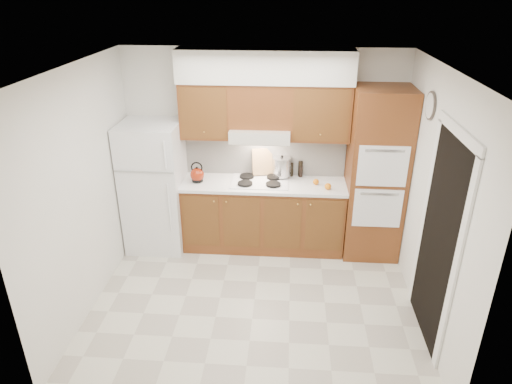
# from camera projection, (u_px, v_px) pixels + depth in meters

# --- Properties ---
(floor) EXTENTS (3.60, 3.60, 0.00)m
(floor) POSITION_uv_depth(u_px,v_px,m) (255.00, 299.00, 5.23)
(floor) COLOR beige
(floor) RESTS_ON ground
(ceiling) EXTENTS (3.60, 3.60, 0.00)m
(ceiling) POSITION_uv_depth(u_px,v_px,m) (254.00, 68.00, 4.14)
(ceiling) COLOR white
(ceiling) RESTS_ON wall_back
(wall_back) EXTENTS (3.60, 0.02, 2.60)m
(wall_back) POSITION_uv_depth(u_px,v_px,m) (263.00, 149.00, 6.04)
(wall_back) COLOR white
(wall_back) RESTS_ON floor
(wall_left) EXTENTS (0.02, 3.00, 2.60)m
(wall_left) POSITION_uv_depth(u_px,v_px,m) (84.00, 192.00, 4.81)
(wall_left) COLOR white
(wall_left) RESTS_ON floor
(wall_right) EXTENTS (0.02, 3.00, 2.60)m
(wall_right) POSITION_uv_depth(u_px,v_px,m) (433.00, 203.00, 4.56)
(wall_right) COLOR white
(wall_right) RESTS_ON floor
(fridge) EXTENTS (0.75, 0.72, 1.72)m
(fridge) POSITION_uv_depth(u_px,v_px,m) (155.00, 187.00, 6.00)
(fridge) COLOR white
(fridge) RESTS_ON floor
(base_cabinets) EXTENTS (2.11, 0.60, 0.90)m
(base_cabinets) POSITION_uv_depth(u_px,v_px,m) (263.00, 216.00, 6.13)
(base_cabinets) COLOR brown
(base_cabinets) RESTS_ON floor
(countertop) EXTENTS (2.13, 0.62, 0.04)m
(countertop) POSITION_uv_depth(u_px,v_px,m) (263.00, 184.00, 5.92)
(countertop) COLOR white
(countertop) RESTS_ON base_cabinets
(backsplash) EXTENTS (2.11, 0.03, 0.56)m
(backsplash) POSITION_uv_depth(u_px,v_px,m) (265.00, 155.00, 6.06)
(backsplash) COLOR white
(backsplash) RESTS_ON countertop
(oven_cabinet) EXTENTS (0.70, 0.65, 2.20)m
(oven_cabinet) POSITION_uv_depth(u_px,v_px,m) (376.00, 175.00, 5.73)
(oven_cabinet) COLOR brown
(oven_cabinet) RESTS_ON floor
(upper_cab_left) EXTENTS (0.63, 0.33, 0.70)m
(upper_cab_left) POSITION_uv_depth(u_px,v_px,m) (206.00, 110.00, 5.71)
(upper_cab_left) COLOR brown
(upper_cab_left) RESTS_ON wall_back
(upper_cab_right) EXTENTS (0.73, 0.33, 0.70)m
(upper_cab_right) POSITION_uv_depth(u_px,v_px,m) (321.00, 112.00, 5.61)
(upper_cab_right) COLOR brown
(upper_cab_right) RESTS_ON wall_back
(range_hood) EXTENTS (0.75, 0.45, 0.15)m
(range_hood) POSITION_uv_depth(u_px,v_px,m) (260.00, 134.00, 5.72)
(range_hood) COLOR silver
(range_hood) RESTS_ON wall_back
(upper_cab_over_hood) EXTENTS (0.75, 0.33, 0.55)m
(upper_cab_over_hood) POSITION_uv_depth(u_px,v_px,m) (261.00, 105.00, 5.63)
(upper_cab_over_hood) COLOR brown
(upper_cab_over_hood) RESTS_ON range_hood
(soffit) EXTENTS (2.13, 0.36, 0.40)m
(soffit) POSITION_uv_depth(u_px,v_px,m) (265.00, 66.00, 5.41)
(soffit) COLOR silver
(soffit) RESTS_ON wall_back
(cooktop) EXTENTS (0.74, 0.50, 0.01)m
(cooktop) POSITION_uv_depth(u_px,v_px,m) (260.00, 182.00, 5.93)
(cooktop) COLOR white
(cooktop) RESTS_ON countertop
(doorway) EXTENTS (0.02, 0.90, 2.10)m
(doorway) POSITION_uv_depth(u_px,v_px,m) (438.00, 243.00, 4.35)
(doorway) COLOR black
(doorway) RESTS_ON floor
(wall_clock) EXTENTS (0.02, 0.30, 0.30)m
(wall_clock) POSITION_uv_depth(u_px,v_px,m) (431.00, 106.00, 4.70)
(wall_clock) COLOR #3F3833
(wall_clock) RESTS_ON wall_right
(kettle) EXTENTS (0.20, 0.20, 0.18)m
(kettle) POSITION_uv_depth(u_px,v_px,m) (197.00, 175.00, 5.90)
(kettle) COLOR maroon
(kettle) RESTS_ON countertop
(cutting_board) EXTENTS (0.28, 0.15, 0.35)m
(cutting_board) POSITION_uv_depth(u_px,v_px,m) (262.00, 162.00, 6.04)
(cutting_board) COLOR tan
(cutting_board) RESTS_ON countertop
(stock_pot) EXTENTS (0.31, 0.31, 0.25)m
(stock_pot) POSITION_uv_depth(u_px,v_px,m) (282.00, 167.00, 6.01)
(stock_pot) COLOR silver
(stock_pot) RESTS_ON cooktop
(condiment_a) EXTENTS (0.07, 0.07, 0.21)m
(condiment_a) POSITION_uv_depth(u_px,v_px,m) (300.00, 169.00, 6.07)
(condiment_a) COLOR black
(condiment_a) RESTS_ON countertop
(condiment_b) EXTENTS (0.07, 0.07, 0.18)m
(condiment_b) POSITION_uv_depth(u_px,v_px,m) (291.00, 169.00, 6.08)
(condiment_b) COLOR black
(condiment_b) RESTS_ON countertop
(condiment_c) EXTENTS (0.06, 0.06, 0.15)m
(condiment_c) POSITION_uv_depth(u_px,v_px,m) (301.00, 171.00, 6.07)
(condiment_c) COLOR black
(condiment_c) RESTS_ON countertop
(orange_near) EXTENTS (0.11, 0.11, 0.08)m
(orange_near) POSITION_uv_depth(u_px,v_px,m) (328.00, 186.00, 5.71)
(orange_near) COLOR orange
(orange_near) RESTS_ON countertop
(orange_far) EXTENTS (0.09, 0.09, 0.08)m
(orange_far) POSITION_uv_depth(u_px,v_px,m) (316.00, 182.00, 5.84)
(orange_far) COLOR orange
(orange_far) RESTS_ON countertop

